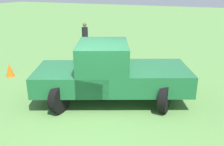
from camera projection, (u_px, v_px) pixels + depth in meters
The scene contains 4 objects.
ground_plane at pixel (98, 107), 7.50m from camera, with size 80.00×80.00×0.00m, color #5B8C47.
pickup_truck at pixel (108, 71), 7.71m from camera, with size 3.67×5.03×1.84m.
person_bystander at pixel (85, 36), 13.45m from camera, with size 0.41×0.41×1.61m.
traffic_cone at pixel (10, 70), 9.98m from camera, with size 0.32×0.32×0.55m, color orange.
Camera 1 is at (5.99, 3.12, 3.45)m, focal length 40.26 mm.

